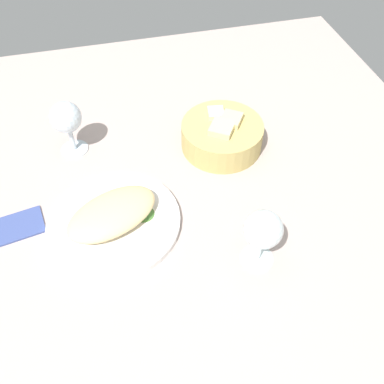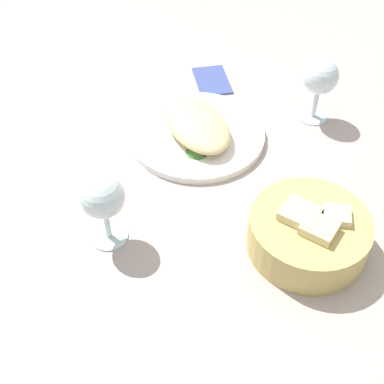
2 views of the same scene
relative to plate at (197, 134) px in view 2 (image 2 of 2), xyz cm
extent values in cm
cube|color=#B19E96|center=(7.68, -0.89, -1.70)|extent=(140.00, 140.00, 2.00)
cylinder|color=white|center=(0.00, 0.00, 0.00)|extent=(26.26, 26.26, 1.40)
ellipsoid|color=#EAC98B|center=(0.00, 0.00, 2.65)|extent=(21.27, 17.19, 3.90)
cone|color=#467A34|center=(6.03, -0.13, 1.44)|extent=(4.25, 4.25, 1.48)
cylinder|color=tan|center=(27.14, 16.59, 2.43)|extent=(18.54, 18.54, 6.26)
cube|color=beige|center=(29.29, 17.21, 4.59)|extent=(6.37, 6.50, 4.87)
cube|color=beige|center=(26.65, 20.36, 4.76)|extent=(4.19, 4.52, 4.02)
cube|color=beige|center=(26.41, 14.84, 4.35)|extent=(7.10, 7.24, 5.44)
cylinder|color=silver|center=(24.74, -14.52, -0.40)|extent=(6.04, 6.04, 0.60)
cylinder|color=silver|center=(24.74, -14.52, 2.56)|extent=(1.00, 1.00, 5.33)
sphere|color=silver|center=(24.74, -14.52, 8.66)|extent=(6.86, 6.86, 6.86)
cylinder|color=silver|center=(-6.21, 23.70, -0.40)|extent=(6.16, 6.16, 0.60)
cylinder|color=silver|center=(-6.21, 23.70, 2.65)|extent=(1.00, 1.00, 5.49)
sphere|color=silver|center=(-6.21, 23.70, 8.84)|extent=(6.89, 6.89, 6.89)
cube|color=#3C4D8C|center=(-19.17, 3.80, -0.30)|extent=(12.04, 8.79, 0.80)
camera|label=1|loc=(2.87, -51.85, 66.36)|focal=39.15mm
camera|label=2|loc=(77.54, -1.98, 63.70)|focal=48.27mm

